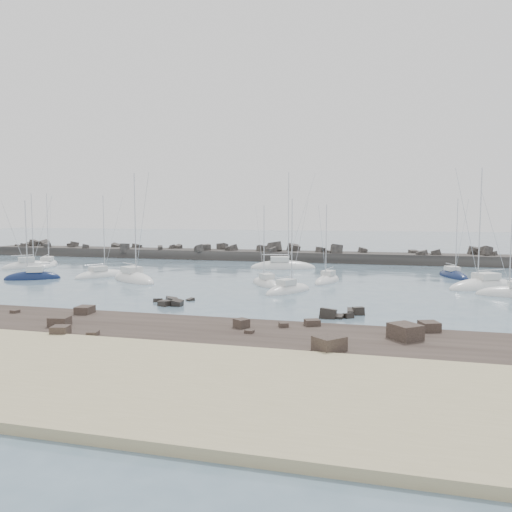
# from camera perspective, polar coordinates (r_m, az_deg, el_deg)

# --- Properties ---
(ground) EXTENTS (400.00, 400.00, 0.00)m
(ground) POSITION_cam_1_polar(r_m,az_deg,el_deg) (59.11, -2.67, -3.99)
(ground) COLOR slate
(ground) RESTS_ON ground
(sand_strip) EXTENTS (140.00, 14.00, 1.00)m
(sand_strip) POSITION_cam_1_polar(r_m,az_deg,el_deg) (30.88, -21.20, -12.75)
(sand_strip) COLOR tan
(sand_strip) RESTS_ON ground
(rock_shelf) EXTENTS (140.00, 12.21, 2.03)m
(rock_shelf) POSITION_cam_1_polar(r_m,az_deg,el_deg) (38.94, -12.02, -8.80)
(rock_shelf) COLOR #2B221E
(rock_shelf) RESTS_ON ground
(rock_cluster_near) EXTENTS (4.26, 4.74, 1.30)m
(rock_cluster_near) POSITION_cam_1_polar(r_m,az_deg,el_deg) (51.76, -10.01, -5.33)
(rock_cluster_near) COLOR black
(rock_cluster_near) RESTS_ON ground
(rock_cluster_far) EXTENTS (3.92, 3.57, 1.67)m
(rock_cluster_far) POSITION_cam_1_polar(r_m,az_deg,el_deg) (45.32, 9.55, -6.71)
(rock_cluster_far) COLOR black
(rock_cluster_far) RESTS_ON ground
(breakwater) EXTENTS (115.00, 7.32, 5.19)m
(breakwater) POSITION_cam_1_polar(r_m,az_deg,el_deg) (97.45, -0.30, -0.26)
(breakwater) COLOR #2A2825
(breakwater) RESTS_ON ground
(sailboat_0) EXTENTS (7.64, 7.92, 13.48)m
(sailboat_0) POSITION_cam_1_polar(r_m,az_deg,el_deg) (91.58, -24.48, -1.14)
(sailboat_0) COLOR silver
(sailboat_0) RESTS_ON ground
(sailboat_1) EXTENTS (5.92, 8.88, 13.54)m
(sailboat_1) POSITION_cam_1_polar(r_m,az_deg,el_deg) (93.28, -22.68, -0.98)
(sailboat_1) COLOR silver
(sailboat_1) RESTS_ON ground
(sailboat_2) EXTENTS (7.49, 5.68, 11.95)m
(sailboat_2) POSITION_cam_1_polar(r_m,az_deg,el_deg) (75.93, -24.17, -2.30)
(sailboat_2) COLOR #0F1C41
(sailboat_2) RESTS_ON ground
(sailboat_3) EXTENTS (6.03, 8.18, 12.65)m
(sailboat_3) POSITION_cam_1_polar(r_m,az_deg,el_deg) (75.15, -17.31, -2.18)
(sailboat_3) COLOR silver
(sailboat_3) RESTS_ON ground
(sailboat_4) EXTENTS (11.29, 5.70, 17.02)m
(sailboat_4) POSITION_cam_1_polar(r_m,az_deg,el_deg) (82.52, 3.09, -1.32)
(sailboat_4) COLOR silver
(sailboat_4) RESTS_ON ground
(sailboat_5) EXTENTS (5.90, 6.75, 11.05)m
(sailboat_5) POSITION_cam_1_polar(r_m,az_deg,el_deg) (63.59, 1.12, -3.23)
(sailboat_5) COLOR silver
(sailboat_5) RESTS_ON ground
(sailboat_6) EXTENTS (3.84, 7.28, 11.17)m
(sailboat_6) POSITION_cam_1_polar(r_m,az_deg,el_deg) (67.01, 8.14, -2.85)
(sailboat_6) COLOR silver
(sailboat_6) RESTS_ON ground
(sailboat_7) EXTENTS (5.60, 7.52, 11.76)m
(sailboat_7) POSITION_cam_1_polar(r_m,az_deg,el_deg) (58.08, 3.70, -4.02)
(sailboat_7) COLOR silver
(sailboat_7) RESTS_ON ground
(sailboat_8) EXTENTS (4.70, 7.97, 12.08)m
(sailboat_8) POSITION_cam_1_polar(r_m,az_deg,el_deg) (76.88, 21.61, -2.15)
(sailboat_8) COLOR #0F1C41
(sailboat_8) RESTS_ON ground
(sailboat_11) EXTENTS (9.93, 8.27, 15.74)m
(sailboat_11) POSITION_cam_1_polar(r_m,az_deg,el_deg) (67.02, 24.49, -3.24)
(sailboat_11) COLOR silver
(sailboat_11) RESTS_ON ground
(sailboat_13) EXTENTS (9.84, 8.10, 15.61)m
(sailboat_13) POSITION_cam_1_polar(r_m,az_deg,el_deg) (69.51, -13.83, -2.65)
(sailboat_13) COLOR silver
(sailboat_13) RESTS_ON ground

